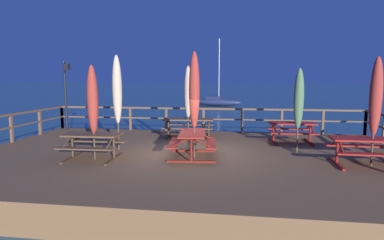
# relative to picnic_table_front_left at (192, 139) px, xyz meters

# --- Properties ---
(ground_plane) EXTENTS (600.00, 600.00, 0.00)m
(ground_plane) POSITION_rel_picnic_table_front_left_xyz_m (-0.17, 0.43, -1.28)
(ground_plane) COLOR #2D5B6B
(wooden_deck) EXTENTS (14.13, 9.14, 0.72)m
(wooden_deck) POSITION_rel_picnic_table_front_left_xyz_m (-0.17, 0.43, -0.92)
(wooden_deck) COLOR brown
(wooden_deck) RESTS_ON ground
(railing_waterside_far) EXTENTS (13.93, 0.10, 1.09)m
(railing_waterside_far) POSITION_rel_picnic_table_front_left_xyz_m (-0.17, 4.84, 0.19)
(railing_waterside_far) COLOR brown
(railing_waterside_far) RESTS_ON wooden_deck
(picnic_table_front_left) EXTENTS (1.55, 1.87, 0.78)m
(picnic_table_front_left) POSITION_rel_picnic_table_front_left_xyz_m (0.00, 0.00, 0.00)
(picnic_table_front_left) COLOR maroon
(picnic_table_front_left) RESTS_ON wooden_deck
(picnic_table_back_left) EXTENTS (2.12, 1.52, 0.78)m
(picnic_table_back_left) POSITION_rel_picnic_table_front_left_xyz_m (-0.65, 3.36, 0.01)
(picnic_table_back_left) COLOR brown
(picnic_table_back_left) RESTS_ON wooden_deck
(picnic_table_mid_right) EXTENTS (2.03, 1.43, 0.78)m
(picnic_table_mid_right) POSITION_rel_picnic_table_front_left_xyz_m (4.95, -0.31, 0.01)
(picnic_table_mid_right) COLOR maroon
(picnic_table_mid_right) RESTS_ON wooden_deck
(picnic_table_back_right) EXTENTS (1.68, 1.45, 0.78)m
(picnic_table_back_right) POSITION_rel_picnic_table_front_left_xyz_m (-2.89, -0.72, -0.00)
(picnic_table_back_right) COLOR brown
(picnic_table_back_right) RESTS_ON wooden_deck
(picnic_table_mid_left) EXTENTS (1.72, 1.43, 0.78)m
(picnic_table_mid_left) POSITION_rel_picnic_table_front_left_xyz_m (3.38, 2.75, -0.00)
(picnic_table_mid_left) COLOR maroon
(picnic_table_mid_left) RESTS_ON wooden_deck
(patio_umbrella_tall_front) EXTENTS (0.32, 0.32, 3.20)m
(patio_umbrella_tall_front) POSITION_rel_picnic_table_front_left_xyz_m (0.07, -0.07, 1.48)
(patio_umbrella_tall_front) COLOR #4C3828
(patio_umbrella_tall_front) RESTS_ON wooden_deck
(patio_umbrella_tall_mid_left) EXTENTS (0.32, 0.32, 2.92)m
(patio_umbrella_tall_mid_left) POSITION_rel_picnic_table_front_left_xyz_m (-0.64, 3.28, 1.30)
(patio_umbrella_tall_mid_left) COLOR #4C3828
(patio_umbrella_tall_mid_left) RESTS_ON wooden_deck
(patio_umbrella_tall_back_right) EXTENTS (0.32, 0.32, 2.98)m
(patio_umbrella_tall_back_right) POSITION_rel_picnic_table_front_left_xyz_m (5.01, -0.35, 1.34)
(patio_umbrella_tall_back_right) COLOR #4C3828
(patio_umbrella_tall_back_right) RESTS_ON wooden_deck
(patio_umbrella_short_front) EXTENTS (0.32, 0.32, 2.78)m
(patio_umbrella_short_front) POSITION_rel_picnic_table_front_left_xyz_m (-2.84, -0.72, 1.22)
(patio_umbrella_short_front) COLOR #4C3828
(patio_umbrella_short_front) RESTS_ON wooden_deck
(patio_umbrella_short_back) EXTENTS (0.32, 0.32, 3.17)m
(patio_umbrella_short_back) POSITION_rel_picnic_table_front_left_xyz_m (-2.63, 0.68, 1.46)
(patio_umbrella_short_back) COLOR #4C3828
(patio_umbrella_short_back) RESTS_ON wooden_deck
(patio_umbrella_tall_back_left) EXTENTS (0.32, 0.32, 2.73)m
(patio_umbrella_tall_back_left) POSITION_rel_picnic_table_front_left_xyz_m (3.30, 1.15, 1.19)
(patio_umbrella_tall_back_left) COLOR #4C3828
(patio_umbrella_tall_back_left) RESTS_ON wooden_deck
(lamp_post_hooked) EXTENTS (0.51, 0.56, 3.20)m
(lamp_post_hooked) POSITION_rel_picnic_table_front_left_xyz_m (-6.41, 4.15, 1.56)
(lamp_post_hooked) COLOR black
(lamp_post_hooked) RESTS_ON wooden_deck
(sailboat_distant) EXTENTS (6.23, 3.12, 7.72)m
(sailboat_distant) POSITION_rel_picnic_table_front_left_xyz_m (-1.18, 28.16, -0.77)
(sailboat_distant) COLOR navy
(sailboat_distant) RESTS_ON ground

